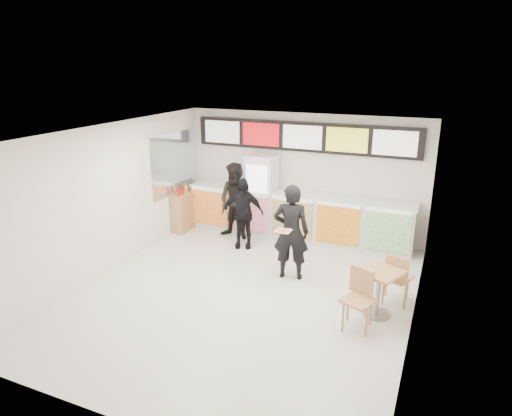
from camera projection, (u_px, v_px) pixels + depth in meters
The scene contains 15 objects.
floor at pixel (244, 293), 8.57m from camera, with size 7.00×7.00×0.00m, color beige.
ceiling at pixel (242, 133), 7.65m from camera, with size 7.00×7.00×0.00m, color white.
wall_back at pixel (303, 175), 11.17m from camera, with size 6.00×6.00×0.00m, color silver.
wall_left at pixel (109, 199), 9.24m from camera, with size 7.00×7.00×0.00m, color silver.
wall_right at pixel (420, 243), 6.98m from camera, with size 7.00×7.00×0.00m, color silver.
service_counter at pixel (296, 216), 11.10m from camera, with size 5.56×0.77×1.14m.
menu_board at pixel (303, 137), 10.81m from camera, with size 5.50×0.14×0.70m.
drinks_fridge at pixel (261, 194), 11.34m from camera, with size 0.70×0.67×2.00m.
mirror_panel at pixel (175, 163), 11.30m from camera, with size 0.01×2.00×1.50m, color #B2B7BF.
customer_main at pixel (291, 232), 8.93m from camera, with size 0.70×0.46×1.93m, color black.
customer_left at pixel (236, 201), 10.98m from camera, with size 0.91×0.71×1.87m, color black.
customer_mid at pixel (242, 213), 10.49m from camera, with size 0.97×0.40×1.66m, color black.
pizza_slice at pixel (283, 230), 8.48m from camera, with size 0.36×0.36×0.02m.
cafe_table at pixel (379, 284), 7.68m from camera, with size 1.07×1.72×0.98m.
condiment_ledge at pixel (185, 211), 11.68m from camera, with size 0.35×0.86×1.14m.
Camera 1 is at (3.25, -6.95, 4.15)m, focal length 32.00 mm.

